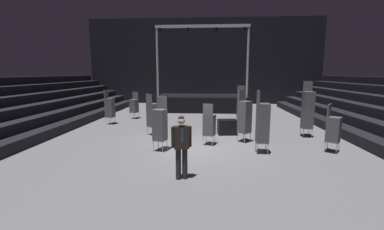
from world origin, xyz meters
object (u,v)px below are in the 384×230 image
chair_stack_rear_centre (333,129)px  chair_stack_mid_centre (262,122)px  chair_stack_aisle_left (134,105)px  equipment_road_case (227,127)px  chair_stack_mid_left (241,106)px  chair_stack_aisle_right (245,116)px  man_with_tie (182,144)px  chair_stack_rear_left (308,109)px  chair_stack_front_right (160,124)px  chair_stack_front_left (110,107)px  chair_stack_mid_right (153,114)px  chair_stack_rear_right (209,124)px  stage_riser (202,102)px

chair_stack_rear_centre → chair_stack_mid_centre: bearing=-47.2°
chair_stack_aisle_left → equipment_road_case: 6.99m
chair_stack_mid_left → chair_stack_rear_centre: (2.77, -4.91, -0.21)m
chair_stack_aisle_right → chair_stack_mid_centre: bearing=62.3°
man_with_tie → chair_stack_rear_left: bearing=-151.2°
chair_stack_mid_left → chair_stack_rear_left: bearing=134.6°
chair_stack_mid_left → equipment_road_case: chair_stack_mid_left is taller
chair_stack_aisle_right → chair_stack_mid_left: bearing=-137.9°
chair_stack_front_right → chair_stack_mid_centre: chair_stack_mid_centre is taller
equipment_road_case → chair_stack_front_left: bearing=162.2°
chair_stack_front_right → chair_stack_mid_right: (-0.83, 2.48, -0.04)m
chair_stack_aisle_left → equipment_road_case: bearing=162.6°
chair_stack_rear_centre → man_with_tie: bearing=-25.3°
chair_stack_rear_right → chair_stack_rear_centre: chair_stack_rear_centre is taller
stage_riser → chair_stack_rear_centre: size_ratio=3.88×
chair_stack_rear_left → stage_riser: bearing=-58.5°
chair_stack_front_right → chair_stack_aisle_left: chair_stack_front_right is taller
chair_stack_mid_centre → chair_stack_rear_right: 2.19m
chair_stack_front_left → equipment_road_case: bearing=79.2°
chair_stack_front_left → chair_stack_rear_centre: 11.29m
chair_stack_mid_centre → chair_stack_rear_centre: 2.65m
chair_stack_mid_centre → equipment_road_case: (-1.06, 2.86, -0.79)m
chair_stack_front_right → chair_stack_aisle_left: bearing=-49.7°
chair_stack_mid_right → equipment_road_case: bearing=45.9°
chair_stack_front_right → equipment_road_case: (2.71, 2.80, -0.67)m
chair_stack_mid_right → chair_stack_rear_right: bearing=10.9°
chair_stack_front_left → chair_stack_aisle_right: 7.97m
chair_stack_aisle_right → equipment_road_case: 1.64m
chair_stack_rear_left → chair_stack_aisle_right: bearing=20.1°
chair_stack_mid_right → chair_stack_rear_centre: 7.58m
man_with_tie → chair_stack_front_right: (-1.10, 2.60, 0.01)m
chair_stack_mid_right → chair_stack_aisle_right: (4.17, -0.99, 0.13)m
chair_stack_front_left → chair_stack_rear_centre: chair_stack_front_left is taller
chair_stack_front_right → chair_stack_aisle_right: 3.66m
chair_stack_front_left → chair_stack_mid_right: bearing=58.3°
chair_stack_aisle_left → stage_riser: bearing=-118.6°
chair_stack_mid_left → chair_stack_rear_left: 3.73m
chair_stack_rear_left → chair_stack_rear_right: chair_stack_rear_left is taller
man_with_tie → chair_stack_mid_left: size_ratio=0.80×
man_with_tie → chair_stack_rear_centre: bearing=-167.9°
man_with_tie → stage_riser: bearing=-106.7°
man_with_tie → chair_stack_aisle_left: 10.25m
man_with_tie → chair_stack_aisle_right: size_ratio=0.80×
chair_stack_rear_centre → chair_stack_aisle_right: chair_stack_aisle_right is taller
stage_riser → chair_stack_mid_left: 6.26m
chair_stack_rear_right → chair_stack_aisle_left: size_ratio=1.00×
chair_stack_front_left → equipment_road_case: size_ratio=2.18×
stage_riser → equipment_road_case: (1.42, -8.11, -0.31)m
chair_stack_rear_centre → chair_stack_aisle_left: 11.48m
stage_riser → chair_stack_rear_left: 9.78m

